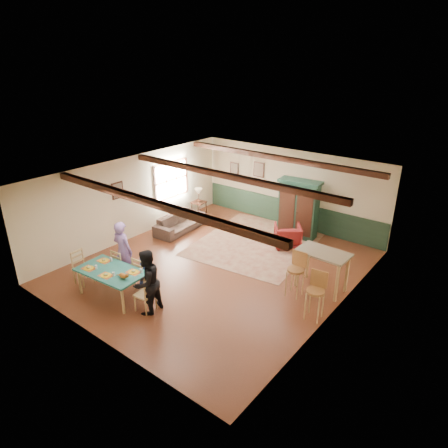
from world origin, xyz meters
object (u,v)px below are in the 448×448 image
Objects in this scene: dining_chair_end_left at (83,268)px; bar_stool_left at (295,275)px; dining_chair_far_right at (143,273)px; cat at (123,275)px; dining_table at (113,283)px; sofa at (180,222)px; person_woman at (147,282)px; person_child at (145,270)px; end_table at (199,209)px; dining_chair_far_left at (122,264)px; person_man at (123,251)px; counter_table at (322,271)px; dining_chair_end_right at (145,293)px; table_lamp at (199,195)px; bar_stool_right at (315,297)px; armoire at (298,209)px.

bar_stool_left is (4.65, 2.91, 0.12)m from dining_chair_end_left.
dining_chair_far_right reaches higher than cat.
dining_table is 4.27m from sofa.
person_woman is 1.16m from person_child.
dining_table is at bearing -143.15° from bar_stool_left.
bar_stool_left is (3.22, 2.02, 0.10)m from person_child.
cat is (1.64, 0.03, 0.35)m from dining_chair_end_left.
person_child reaches higher than end_table.
dining_chair_far_left and dining_chair_far_right have the same top height.
person_man reaches higher than dining_chair_far_left.
end_table is at bearing 10.84° from sofa.
dining_table is 1.35× the size of counter_table.
person_woman is 1.37× the size of bar_stool_left.
person_woman reaches higher than dining_table.
counter_table reaches higher than dining_chair_end_right.
table_lamp is (-1.91, 5.41, 0.46)m from dining_table.
dining_chair_far_right is 1.00× the size of dining_chair_end_left.
dining_chair_end_left is 1.62× the size of end_table.
person_man reaches higher than table_lamp.
table_lamp is 0.40× the size of counter_table.
bar_stool_left is at bearing -151.41° from dining_chair_far_right.
dining_chair_far_right is 3.85m from bar_stool_left.
end_table is at bearing -154.98° from dining_chair_end_right.
table_lamp reaches higher than end_table.
counter_table is at bearing -99.78° from sofa.
sofa is (-2.72, 3.90, -0.50)m from person_woman.
dining_chair_end_left is at bearing 27.30° from person_child.
dining_chair_far_right reaches higher than sofa.
bar_stool_right reaches higher than cat.
person_woman is (1.20, 0.10, 0.43)m from dining_table.
dining_table is 1.79× the size of person_child.
end_table is (-2.24, 4.68, -0.17)m from dining_chair_far_right.
person_woman is 6.16m from table_lamp.
person_man is 0.84m from person_child.
dining_chair_end_right is 6.03m from armoire.
table_lamp is at bearing -68.96° from dining_chair_far_right.
table_lamp reaches higher than cat.
dining_chair_far_left is 1.00m from dining_chair_end_left.
person_child is at bearing -149.53° from bar_stool_left.
armoire reaches higher than dining_chair_end_left.
dining_chair_far_left is 0.38m from person_man.
person_child is at bearing -133.26° from person_woman.
bar_stool_left is (3.98, 2.16, 0.12)m from dining_chair_far_left.
bar_stool_right is at bearing 118.86° from dining_chair_end_right.
person_man is 4.79× the size of cat.
dining_chair_end_left is 0.71× the size of counter_table.
person_man is 5.05m from bar_stool_right.
person_woman is 0.79× the size of sofa.
counter_table reaches higher than person_child.
person_man is at bearing -72.52° from table_lamp.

